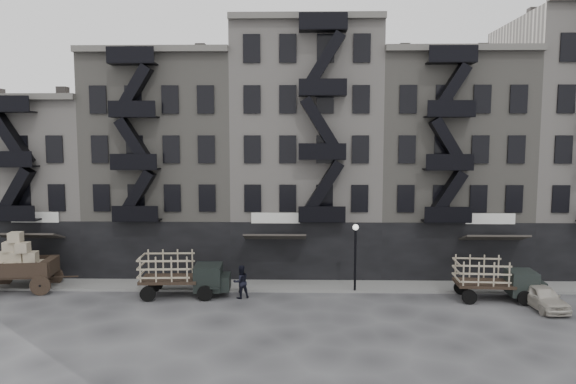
{
  "coord_description": "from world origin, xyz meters",
  "views": [
    {
      "loc": [
        -0.47,
        -28.4,
        9.5
      ],
      "look_at": [
        -1.17,
        4.0,
        6.11
      ],
      "focal_mm": 32.0,
      "sensor_mm": 36.0,
      "label": 1
    }
  ],
  "objects_px": {
    "stake_truck_east": "(496,276)",
    "pedestrian_mid": "(241,282)",
    "wagon": "(18,258)",
    "stake_truck_west": "(182,271)",
    "car_east": "(542,297)"
  },
  "relations": [
    {
      "from": "stake_truck_east",
      "to": "car_east",
      "type": "height_order",
      "value": "stake_truck_east"
    },
    {
      "from": "car_east",
      "to": "pedestrian_mid",
      "type": "height_order",
      "value": "pedestrian_mid"
    },
    {
      "from": "stake_truck_east",
      "to": "pedestrian_mid",
      "type": "relative_size",
      "value": 2.55
    },
    {
      "from": "wagon",
      "to": "stake_truck_east",
      "type": "distance_m",
      "value": 29.14
    },
    {
      "from": "stake_truck_east",
      "to": "car_east",
      "type": "distance_m",
      "value": 2.62
    },
    {
      "from": "stake_truck_east",
      "to": "pedestrian_mid",
      "type": "bearing_deg",
      "value": -176.75
    },
    {
      "from": "wagon",
      "to": "car_east",
      "type": "bearing_deg",
      "value": -11.44
    },
    {
      "from": "wagon",
      "to": "stake_truck_west",
      "type": "bearing_deg",
      "value": -11.29
    },
    {
      "from": "stake_truck_east",
      "to": "stake_truck_west",
      "type": "bearing_deg",
      "value": -177.74
    },
    {
      "from": "wagon",
      "to": "pedestrian_mid",
      "type": "distance_m",
      "value": 14.14
    },
    {
      "from": "wagon",
      "to": "car_east",
      "type": "height_order",
      "value": "wagon"
    },
    {
      "from": "stake_truck_west",
      "to": "stake_truck_east",
      "type": "distance_m",
      "value": 18.64
    },
    {
      "from": "wagon",
      "to": "stake_truck_east",
      "type": "bearing_deg",
      "value": -9.08
    },
    {
      "from": "stake_truck_west",
      "to": "wagon",
      "type": "bearing_deg",
      "value": 172.37
    },
    {
      "from": "stake_truck_west",
      "to": "pedestrian_mid",
      "type": "height_order",
      "value": "stake_truck_west"
    }
  ]
}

